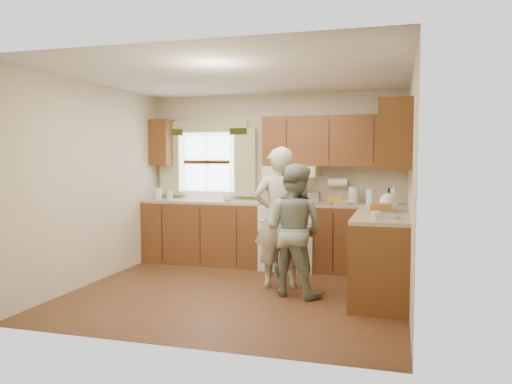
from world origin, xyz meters
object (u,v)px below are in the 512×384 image
(stove, at_px, (289,235))
(woman_left, at_px, (279,218))
(child, at_px, (273,244))
(woman_right, at_px, (294,230))

(stove, xyz_separation_m, woman_left, (0.10, -1.07, 0.38))
(child, bearing_deg, woman_left, 106.66)
(stove, xyz_separation_m, child, (-0.10, -0.59, -0.03))
(woman_left, bearing_deg, woman_right, 112.68)
(child, bearing_deg, stove, -105.81)
(stove, distance_m, woman_left, 1.14)
(stove, height_order, child, stove)
(woman_left, xyz_separation_m, woman_right, (0.24, -0.27, -0.10))
(woman_left, relative_size, woman_right, 1.13)
(stove, distance_m, woman_right, 1.42)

